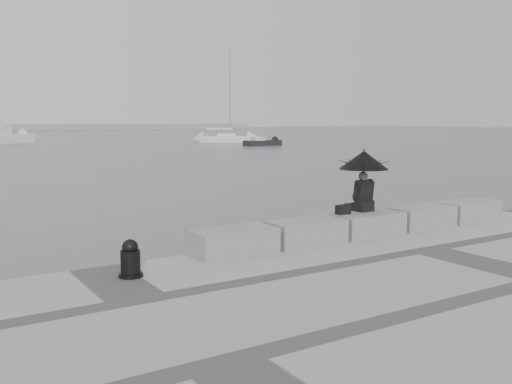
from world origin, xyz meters
TOP-DOWN VIEW (x-y plane):
  - ground at (0.00, 0.00)m, footprint 360.00×360.00m
  - stone_block_far_left at (-3.40, -0.45)m, footprint 1.60×0.80m
  - stone_block_left at (-1.70, -0.45)m, footprint 1.60×0.80m
  - stone_block_centre at (0.00, -0.45)m, footprint 1.60×0.80m
  - stone_block_right at (1.70, -0.45)m, footprint 1.60×0.80m
  - stone_block_far_right at (3.40, -0.45)m, footprint 1.60×0.80m
  - seated_person at (0.09, -0.19)m, footprint 1.13×1.13m
  - bag at (-0.57, -0.28)m, footprint 0.31×0.18m
  - mooring_bollard at (-5.58, -0.90)m, footprint 0.40×0.40m
  - sailboat_right at (28.21, 56.22)m, footprint 6.89×5.80m
  - small_motorboat at (27.15, 45.90)m, footprint 4.50×1.74m

SIDE VIEW (x-z plane):
  - ground at x=0.00m, z-range 0.00..0.00m
  - small_motorboat at x=27.15m, z-range -0.23..0.87m
  - sailboat_right at x=28.21m, z-range -5.91..6.99m
  - stone_block_far_left at x=-3.40m, z-range 0.50..1.00m
  - stone_block_left at x=-1.70m, z-range 0.50..1.00m
  - stone_block_centre at x=0.00m, z-range 0.50..1.00m
  - stone_block_right at x=1.70m, z-range 0.50..1.00m
  - stone_block_far_right at x=3.40m, z-range 0.50..1.00m
  - mooring_bollard at x=-5.58m, z-range 0.45..1.08m
  - bag at x=-0.57m, z-range 1.00..1.20m
  - seated_person at x=0.09m, z-range 1.30..2.69m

